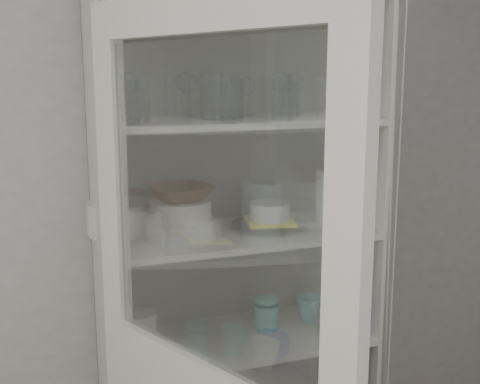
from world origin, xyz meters
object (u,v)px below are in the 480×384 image
object	(u,v)px
pantry_cabinet	(234,308)
goblet_3	(294,92)
plate_stack_back	(120,218)
measuring_cups	(159,348)
yellow_trivet	(270,221)
cream_bowl	(181,210)
glass_platter	(270,225)
white_ramekin	(270,211)
white_canister	(141,331)
plate_stack_front	(181,229)
terracotta_bowl	(180,193)
goblet_0	(187,93)
goblet_2	(281,91)
goblet_1	(247,95)
grey_bowl_stack	(334,196)
mug_white	(334,323)
teal_jar	(266,314)
mug_teal	(309,309)
mug_blue	(347,314)

from	to	relation	value
pantry_cabinet	goblet_3	xyz separation A→B (m)	(0.24, 0.01, 0.81)
plate_stack_back	pantry_cabinet	bearing A→B (deg)	-5.65
goblet_3	measuring_cups	size ratio (longest dim) A/B	1.74
plate_stack_back	yellow_trivet	size ratio (longest dim) A/B	1.36
cream_bowl	glass_platter	distance (m)	0.36
white_ramekin	white_canister	world-z (taller)	white_ramekin
goblet_3	yellow_trivet	xyz separation A→B (m)	(-0.12, -0.07, -0.47)
plate_stack_front	terracotta_bowl	bearing A→B (deg)	0.00
terracotta_bowl	measuring_cups	bearing A→B (deg)	-174.54
goblet_0	plate_stack_back	world-z (taller)	goblet_0
goblet_2	yellow_trivet	xyz separation A→B (m)	(-0.08, -0.10, -0.47)
goblet_1	white_canister	xyz separation A→B (m)	(-0.43, -0.08, -0.81)
cream_bowl	yellow_trivet	size ratio (longest dim) A/B	1.23
goblet_2	terracotta_bowl	size ratio (longest dim) A/B	0.84
glass_platter	grey_bowl_stack	distance (m)	0.28
mug_white	yellow_trivet	bearing A→B (deg)	133.36
goblet_2	glass_platter	world-z (taller)	goblet_2
plate_stack_front	measuring_cups	distance (m)	0.42
grey_bowl_stack	mug_white	distance (m)	0.47
glass_platter	white_ramekin	world-z (taller)	white_ramekin
terracotta_bowl	glass_platter	world-z (taller)	terracotta_bowl
yellow_trivet	goblet_0	bearing A→B (deg)	160.63
white_ramekin	teal_jar	world-z (taller)	white_ramekin
glass_platter	measuring_cups	bearing A→B (deg)	-172.65
goblet_0	plate_stack_front	world-z (taller)	goblet_0
grey_bowl_stack	teal_jar	bearing A→B (deg)	175.14
goblet_2	glass_platter	bearing A→B (deg)	-129.69
teal_jar	goblet_1	bearing A→B (deg)	129.15
teal_jar	mug_white	bearing A→B (deg)	-35.82
white_ramekin	mug_white	distance (m)	0.48
goblet_0	goblet_3	bearing A→B (deg)	-3.63
cream_bowl	terracotta_bowl	world-z (taller)	terracotta_bowl
teal_jar	mug_teal	bearing A→B (deg)	1.24
goblet_2	teal_jar	world-z (taller)	goblet_2
goblet_2	mug_blue	bearing A→B (deg)	-39.44
pantry_cabinet	goblet_1	bearing A→B (deg)	17.28
goblet_1	grey_bowl_stack	distance (m)	0.50
grey_bowl_stack	plate_stack_back	bearing A→B (deg)	171.97
plate_stack_front	mug_white	size ratio (longest dim) A/B	2.11
yellow_trivet	grey_bowl_stack	distance (m)	0.27
cream_bowl	white_ramekin	size ratio (longest dim) A/B	1.39
teal_jar	measuring_cups	size ratio (longest dim) A/B	1.14
mug_blue	mug_white	distance (m)	0.11
goblet_0	cream_bowl	xyz separation A→B (m)	(-0.07, -0.15, -0.38)
goblet_3	terracotta_bowl	size ratio (longest dim) A/B	0.82
pantry_cabinet	mug_white	bearing A→B (deg)	-31.79
white_canister	goblet_2	bearing A→B (deg)	10.29
goblet_2	white_canister	distance (m)	1.00
mug_white	teal_jar	distance (m)	0.26
plate_stack_back	mug_teal	bearing A→B (deg)	-6.83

